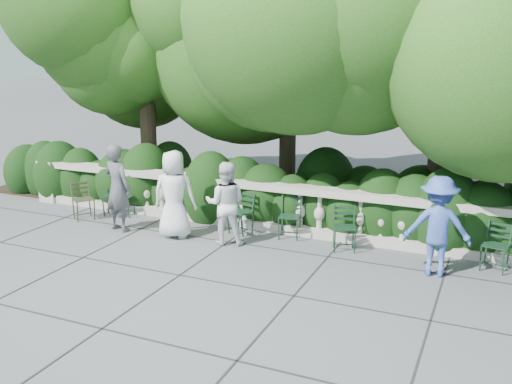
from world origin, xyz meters
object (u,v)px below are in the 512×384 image
at_px(person_woman_grey, 118,188).
at_px(chair_a, 122,217).
at_px(chair_c, 288,241).
at_px(chair_e, 491,273).
at_px(chair_weathered, 86,221).
at_px(person_casual_man, 226,203).
at_px(person_older_blue, 438,226).
at_px(chair_b, 112,216).
at_px(person_businessman, 174,194).
at_px(chair_d, 236,235).
at_px(chair_f, 344,253).

bearing_deg(person_woman_grey, chair_a, -43.79).
bearing_deg(chair_c, chair_e, -12.64).
xyz_separation_m(chair_weathered, person_casual_man, (3.41, -0.07, 0.79)).
bearing_deg(chair_c, chair_a, 170.52).
height_order(chair_c, person_older_blue, person_older_blue).
xyz_separation_m(chair_b, chair_e, (7.81, -0.13, 0.00)).
bearing_deg(chair_b, person_businessman, -37.03).
distance_m(chair_weathered, person_older_blue, 7.30).
bearing_deg(person_woman_grey, person_businessman, -164.37).
bearing_deg(chair_weathered, chair_c, -48.15).
height_order(person_casual_man, person_older_blue, person_older_blue).
xyz_separation_m(chair_b, chair_weathered, (-0.31, -0.50, 0.00)).
bearing_deg(chair_d, person_older_blue, 7.79).
distance_m(chair_weathered, person_casual_man, 3.50).
bearing_deg(chair_b, person_casual_man, -30.18).
height_order(chair_a, person_older_blue, person_older_blue).
relative_size(chair_d, person_older_blue, 0.50).
height_order(chair_e, person_casual_man, person_casual_man).
relative_size(chair_c, person_older_blue, 0.50).
bearing_deg(person_casual_man, person_businessman, -16.56).
bearing_deg(person_casual_man, chair_f, 170.06).
bearing_deg(chair_f, chair_c, 149.05).
xyz_separation_m(chair_d, chair_e, (4.74, -0.07, 0.00)).
xyz_separation_m(chair_c, person_woman_grey, (-3.39, -0.77, 0.89)).
relative_size(chair_e, person_woman_grey, 0.47).
relative_size(person_businessman, person_casual_man, 1.09).
xyz_separation_m(chair_f, chair_weathered, (-5.63, -0.31, 0.00)).
bearing_deg(chair_a, chair_weathered, -147.62).
height_order(chair_c, chair_weathered, same).
bearing_deg(chair_b, person_older_blue, -24.40).
bearing_deg(person_businessman, chair_e, 170.31).
bearing_deg(chair_c, chair_b, 170.90).
bearing_deg(person_businessman, chair_b, -31.71).
bearing_deg(chair_f, chair_b, 158.37).
relative_size(chair_b, chair_d, 1.00).
bearing_deg(person_casual_man, person_woman_grey, -15.94).
height_order(person_businessman, person_casual_man, person_businessman).
distance_m(chair_c, chair_d, 1.07).
bearing_deg(person_older_blue, chair_a, -13.94).
xyz_separation_m(chair_d, person_casual_man, (0.03, -0.50, 0.79)).
height_order(chair_f, person_woman_grey, person_woman_grey).
bearing_deg(person_woman_grey, person_casual_man, -164.90).
bearing_deg(chair_e, chair_f, -167.43).
xyz_separation_m(chair_a, chair_e, (7.58, -0.16, 0.00)).
distance_m(chair_e, chair_weathered, 8.13).
distance_m(chair_c, person_woman_grey, 3.59).
bearing_deg(chair_e, person_woman_grey, -163.99).
xyz_separation_m(chair_a, person_casual_man, (2.87, -0.59, 0.79)).
height_order(chair_e, chair_f, same).
bearing_deg(chair_d, person_businessman, -137.07).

